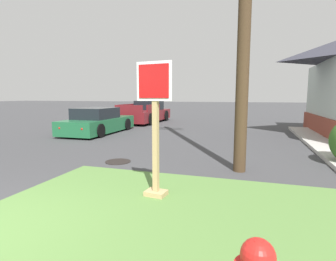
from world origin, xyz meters
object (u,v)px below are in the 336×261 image
Objects in this scene: stop_sign at (155,134)px; manhole_cover at (118,162)px; parked_sedan_green at (98,122)px; pickup_truck_maroon at (146,113)px.

stop_sign reaches higher than manhole_cover.
parked_sedan_green is 5.65m from pickup_truck_maroon.
pickup_truck_maroon is at bearing 108.28° from manhole_cover.
manhole_cover is at bearing -53.01° from parked_sedan_green.
pickup_truck_maroon reaches higher than manhole_cover.
stop_sign reaches higher than pickup_truck_maroon.
parked_sedan_green is at bearing -92.22° from pickup_truck_maroon.
parked_sedan_green is at bearing 128.27° from stop_sign.
manhole_cover is 6.19m from parked_sedan_green.
manhole_cover is 0.16× the size of parked_sedan_green.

